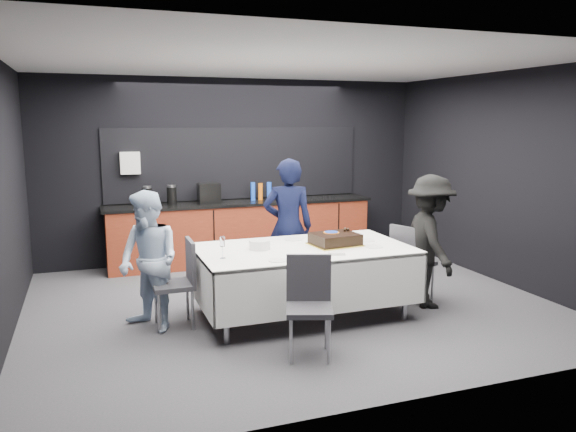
# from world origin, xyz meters

# --- Properties ---
(ground) EXTENTS (6.00, 6.00, 0.00)m
(ground) POSITION_xyz_m (0.00, 0.00, 0.00)
(ground) COLOR #46454B
(ground) RESTS_ON ground
(room_shell) EXTENTS (6.04, 5.04, 2.82)m
(room_shell) POSITION_xyz_m (0.00, 0.00, 1.86)
(room_shell) COLOR white
(room_shell) RESTS_ON ground
(kitchenette) EXTENTS (4.10, 0.64, 2.05)m
(kitchenette) POSITION_xyz_m (-0.02, 2.22, 0.54)
(kitchenette) COLOR maroon
(kitchenette) RESTS_ON ground
(party_table) EXTENTS (2.32, 1.32, 0.78)m
(party_table) POSITION_xyz_m (0.00, -0.40, 0.64)
(party_table) COLOR #99999E
(party_table) RESTS_ON ground
(cake_assembly) EXTENTS (0.58, 0.49, 0.17)m
(cake_assembly) POSITION_xyz_m (0.38, -0.41, 0.85)
(cake_assembly) COLOR gold
(cake_assembly) RESTS_ON party_table
(plate_stack) EXTENTS (0.23, 0.23, 0.10)m
(plate_stack) POSITION_xyz_m (-0.48, -0.32, 0.83)
(plate_stack) COLOR white
(plate_stack) RESTS_ON party_table
(loose_plate_near) EXTENTS (0.18, 0.18, 0.01)m
(loose_plate_near) POSITION_xyz_m (-0.46, -0.87, 0.78)
(loose_plate_near) COLOR white
(loose_plate_near) RESTS_ON party_table
(loose_plate_right_a) EXTENTS (0.20, 0.20, 0.01)m
(loose_plate_right_a) POSITION_xyz_m (0.82, -0.32, 0.78)
(loose_plate_right_a) COLOR white
(loose_plate_right_a) RESTS_ON party_table
(loose_plate_right_b) EXTENTS (0.20, 0.20, 0.01)m
(loose_plate_right_b) POSITION_xyz_m (0.74, -0.64, 0.78)
(loose_plate_right_b) COLOR white
(loose_plate_right_b) RESTS_ON party_table
(loose_plate_far) EXTENTS (0.22, 0.22, 0.01)m
(loose_plate_far) POSITION_xyz_m (0.04, 0.02, 0.78)
(loose_plate_far) COLOR white
(loose_plate_far) RESTS_ON party_table
(fork_pile) EXTENTS (0.19, 0.16, 0.03)m
(fork_pile) POSITION_xyz_m (0.20, -0.83, 0.79)
(fork_pile) COLOR white
(fork_pile) RESTS_ON party_table
(champagne_flute) EXTENTS (0.06, 0.06, 0.22)m
(champagne_flute) POSITION_xyz_m (-0.95, -0.59, 0.94)
(champagne_flute) COLOR white
(champagne_flute) RESTS_ON party_table
(chair_left) EXTENTS (0.42, 0.42, 0.92)m
(chair_left) POSITION_xyz_m (-1.33, -0.26, 0.53)
(chair_left) COLOR #333238
(chair_left) RESTS_ON ground
(chair_right) EXTENTS (0.54, 0.54, 0.92)m
(chair_right) POSITION_xyz_m (1.40, -0.33, 0.53)
(chair_right) COLOR #333238
(chair_right) RESTS_ON ground
(chair_near) EXTENTS (0.54, 0.54, 0.92)m
(chair_near) POSITION_xyz_m (-0.33, -1.39, 0.53)
(chair_near) COLOR #333238
(chair_near) RESTS_ON ground
(person_center) EXTENTS (0.71, 0.56, 1.70)m
(person_center) POSITION_xyz_m (0.13, 0.46, 0.85)
(person_center) COLOR black
(person_center) RESTS_ON ground
(person_left) EXTENTS (0.85, 0.90, 1.46)m
(person_left) POSITION_xyz_m (-1.65, -0.27, 0.73)
(person_left) COLOR silver
(person_left) RESTS_ON ground
(person_right) EXTENTS (0.77, 1.10, 1.55)m
(person_right) POSITION_xyz_m (1.51, -0.59, 0.77)
(person_right) COLOR black
(person_right) RESTS_ON ground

